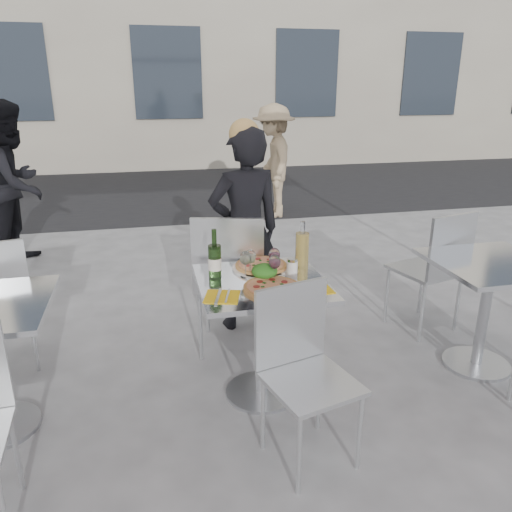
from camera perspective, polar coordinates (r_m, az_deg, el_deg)
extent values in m
plane|color=slate|center=(3.20, 0.61, -15.41)|extent=(80.00, 80.00, 0.00)
cube|color=black|center=(9.26, -8.69, 7.67)|extent=(24.00, 5.00, 0.00)
cylinder|color=#B7BABF|center=(3.19, 0.61, -15.24)|extent=(0.44, 0.44, 0.02)
cylinder|color=#B7BABF|center=(3.01, 0.63, -9.60)|extent=(0.07, 0.07, 0.72)
cube|color=silver|center=(2.85, 0.66, -3.15)|extent=(0.72, 0.72, 0.03)
cylinder|color=#B7BABF|center=(3.78, 23.81, -11.17)|extent=(0.44, 0.44, 0.02)
cylinder|color=#B7BABF|center=(3.62, 24.56, -6.24)|extent=(0.07, 0.07, 0.72)
cube|color=silver|center=(3.49, 25.38, -0.80)|extent=(0.72, 0.72, 0.03)
cylinder|color=silver|center=(3.78, 0.43, -5.38)|extent=(0.03, 0.03, 0.50)
cylinder|color=silver|center=(3.80, -5.59, -5.29)|extent=(0.03, 0.03, 0.50)
cylinder|color=silver|center=(3.42, 0.30, -8.15)|extent=(0.03, 0.03, 0.50)
cylinder|color=silver|center=(3.45, -6.38, -8.02)|extent=(0.03, 0.03, 0.50)
cube|color=silver|center=(3.50, -2.88, -2.83)|extent=(0.56, 0.56, 0.03)
cube|color=silver|center=(3.19, -3.27, 0.03)|extent=(0.46, 0.14, 0.50)
cylinder|color=silver|center=(2.45, 4.95, -21.76)|extent=(0.02, 0.02, 0.43)
cylinder|color=silver|center=(2.61, 11.75, -19.10)|extent=(0.02, 0.02, 0.43)
cylinder|color=silver|center=(2.68, 0.79, -17.53)|extent=(0.02, 0.02, 0.43)
cylinder|color=silver|center=(2.83, 7.20, -15.45)|extent=(0.02, 0.02, 0.43)
cube|color=silver|center=(2.50, 6.36, -14.28)|extent=(0.49, 0.49, 0.02)
cube|color=silver|center=(2.53, 4.00, -7.73)|extent=(0.40, 0.13, 0.43)
cylinder|color=silver|center=(3.94, -24.43, -6.51)|extent=(0.02, 0.02, 0.45)
cylinder|color=silver|center=(3.61, -24.03, -8.79)|extent=(0.02, 0.02, 0.45)
cylinder|color=silver|center=(2.45, -26.93, -24.34)|extent=(0.02, 0.02, 0.42)
cylinder|color=silver|center=(2.70, -25.72, -19.51)|extent=(0.02, 0.02, 0.42)
cylinder|color=silver|center=(4.33, 18.33, -3.32)|extent=(0.02, 0.02, 0.46)
cylinder|color=silver|center=(4.08, 14.70, -4.33)|extent=(0.02, 0.02, 0.46)
cylinder|color=silver|center=(4.11, 22.03, -5.00)|extent=(0.02, 0.02, 0.46)
cylinder|color=silver|center=(3.85, 18.42, -6.21)|extent=(0.02, 0.02, 0.46)
cube|color=silver|center=(4.00, 18.74, -1.50)|extent=(0.53, 0.53, 0.03)
cube|color=silver|center=(3.79, 21.47, 1.00)|extent=(0.42, 0.14, 0.46)
imported|color=black|center=(3.73, -1.26, 2.86)|extent=(0.61, 0.46, 1.54)
imported|color=black|center=(5.69, -25.82, 7.36)|extent=(0.80, 0.94, 1.67)
imported|color=tan|center=(7.08, 2.00, 10.75)|extent=(0.66, 1.05, 1.56)
cylinder|color=tan|center=(2.73, 1.86, -3.63)|extent=(0.32, 0.32, 0.02)
cylinder|color=beige|center=(2.73, 1.86, -3.44)|extent=(0.28, 0.28, 0.00)
cylinder|color=white|center=(3.03, 0.58, -1.34)|extent=(0.35, 0.35, 0.01)
cylinder|color=tan|center=(3.02, 0.59, -1.08)|extent=(0.31, 0.31, 0.02)
cylinder|color=beige|center=(3.02, 0.59, -0.90)|extent=(0.27, 0.27, 0.00)
cylinder|color=white|center=(2.88, 0.97, -2.45)|extent=(0.22, 0.22, 0.01)
ellipsoid|color=#19671B|center=(2.87, 0.98, -1.72)|extent=(0.15, 0.15, 0.08)
sphere|color=#B21914|center=(2.89, 1.66, -1.34)|extent=(0.03, 0.03, 0.03)
cylinder|color=#284C1C|center=(2.85, -4.73, -0.70)|extent=(0.07, 0.07, 0.20)
cone|color=#284C1C|center=(2.82, -4.79, 1.21)|extent=(0.07, 0.07, 0.03)
cylinder|color=#284C1C|center=(2.81, -4.81, 2.08)|extent=(0.03, 0.03, 0.10)
cylinder|color=silver|center=(2.86, -4.72, -0.89)|extent=(0.07, 0.08, 0.07)
cylinder|color=#CFB458|center=(3.02, 5.29, 0.63)|extent=(0.08, 0.08, 0.22)
cylinder|color=white|center=(2.98, 5.37, 3.18)|extent=(0.03, 0.03, 0.08)
cylinder|color=white|center=(2.91, 4.14, -1.45)|extent=(0.06, 0.06, 0.09)
cylinder|color=silver|center=(2.89, 4.17, -0.47)|extent=(0.06, 0.06, 0.02)
cylinder|color=white|center=(2.91, -1.20, -2.31)|extent=(0.06, 0.06, 0.00)
cylinder|color=white|center=(2.89, -1.20, -1.52)|extent=(0.01, 0.01, 0.09)
ellipsoid|color=white|center=(2.87, -1.21, -0.21)|extent=(0.07, 0.07, 0.08)
ellipsoid|color=beige|center=(2.87, -1.21, -0.40)|extent=(0.05, 0.05, 0.05)
cylinder|color=white|center=(2.93, -0.67, -2.15)|extent=(0.06, 0.06, 0.00)
cylinder|color=white|center=(2.91, -0.68, -1.36)|extent=(0.01, 0.01, 0.09)
ellipsoid|color=white|center=(2.89, -0.68, -0.06)|extent=(0.07, 0.07, 0.08)
ellipsoid|color=beige|center=(2.89, -0.68, -0.25)|extent=(0.05, 0.05, 0.05)
cylinder|color=white|center=(2.85, 2.12, -2.80)|extent=(0.06, 0.06, 0.00)
cylinder|color=white|center=(2.83, 2.13, -2.00)|extent=(0.01, 0.01, 0.09)
ellipsoid|color=white|center=(2.81, 2.15, -0.66)|extent=(0.07, 0.07, 0.08)
ellipsoid|color=#3F091A|center=(2.81, 2.15, -0.86)|extent=(0.05, 0.05, 0.05)
cylinder|color=white|center=(2.96, 2.09, -1.93)|extent=(0.06, 0.06, 0.00)
cylinder|color=white|center=(2.95, 2.10, -1.15)|extent=(0.01, 0.01, 0.09)
ellipsoid|color=white|center=(2.92, 2.11, 0.14)|extent=(0.07, 0.07, 0.08)
ellipsoid|color=#3F091A|center=(2.93, 2.11, -0.05)|extent=(0.05, 0.05, 0.05)
cube|color=gold|center=(2.64, -3.91, -4.65)|extent=(0.22, 0.22, 0.00)
cube|color=#B7BABF|center=(2.64, -4.34, -4.60)|extent=(0.07, 0.20, 0.00)
cube|color=#B7BABF|center=(2.65, -3.27, -4.51)|extent=(0.06, 0.18, 0.00)
cube|color=gold|center=(2.76, 6.68, -3.71)|extent=(0.19, 0.19, 0.00)
cube|color=#B7BABF|center=(2.75, 6.28, -3.67)|extent=(0.02, 0.20, 0.00)
cube|color=#B7BABF|center=(2.76, 7.27, -3.58)|extent=(0.02, 0.18, 0.00)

